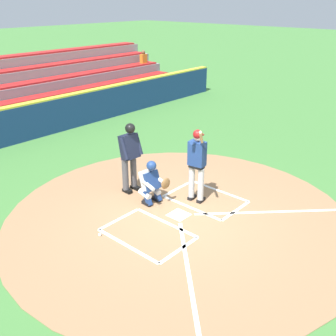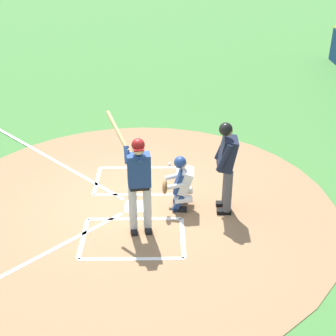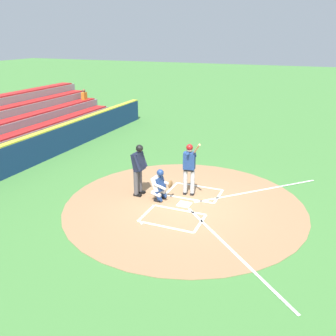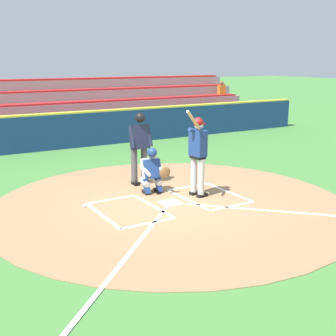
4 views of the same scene
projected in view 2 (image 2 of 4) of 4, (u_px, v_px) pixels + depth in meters
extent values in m
plane|color=#427A38|center=(136.00, 207.00, 9.49)|extent=(120.00, 120.00, 0.00)
cylinder|color=#99704C|center=(136.00, 207.00, 9.49)|extent=(8.00, 8.00, 0.01)
cube|color=white|center=(136.00, 206.00, 9.48)|extent=(0.44, 0.44, 0.01)
cube|color=white|center=(183.00, 237.00, 8.57)|extent=(1.20, 0.08, 0.01)
cube|color=white|center=(83.00, 238.00, 8.55)|extent=(1.20, 0.08, 0.01)
cube|color=white|center=(135.00, 219.00, 9.08)|extent=(0.08, 1.80, 0.01)
cube|color=white|center=(131.00, 259.00, 8.03)|extent=(0.08, 1.80, 0.01)
cube|color=white|center=(179.00, 180.00, 10.42)|extent=(1.20, 0.08, 0.01)
cube|color=white|center=(97.00, 181.00, 10.40)|extent=(1.20, 0.08, 0.01)
cube|color=white|center=(137.00, 195.00, 9.88)|extent=(0.08, 1.80, 0.01)
cube|color=white|center=(139.00, 168.00, 10.94)|extent=(0.08, 1.80, 0.01)
cube|color=white|center=(52.00, 159.00, 11.31)|extent=(3.73, 3.73, 0.01)
cylinder|color=#BCBCBC|center=(147.00, 207.00, 8.55)|extent=(0.15, 0.15, 0.84)
cube|color=black|center=(148.00, 229.00, 8.73)|extent=(0.27, 0.15, 0.09)
cylinder|color=#BCBCBC|center=(133.00, 209.00, 8.52)|extent=(0.15, 0.15, 0.84)
cube|color=black|center=(134.00, 231.00, 8.70)|extent=(0.27, 0.15, 0.09)
cube|color=black|center=(139.00, 186.00, 8.31)|extent=(0.26, 0.37, 0.10)
cube|color=navy|center=(139.00, 170.00, 8.17)|extent=(0.29, 0.43, 0.60)
sphere|color=beige|center=(138.00, 149.00, 7.96)|extent=(0.21, 0.21, 0.21)
sphere|color=maroon|center=(138.00, 145.00, 7.94)|extent=(0.23, 0.23, 0.23)
cube|color=maroon|center=(139.00, 150.00, 7.86)|extent=(0.13, 0.18, 0.02)
cylinder|color=navy|center=(139.00, 154.00, 8.08)|extent=(0.44, 0.14, 0.21)
cylinder|color=navy|center=(127.00, 155.00, 8.05)|extent=(0.27, 0.12, 0.29)
cylinder|color=tan|center=(117.00, 131.00, 8.21)|extent=(0.65, 0.44, 0.53)
cylinder|color=tan|center=(127.00, 150.00, 8.07)|extent=(0.10, 0.11, 0.08)
cube|color=black|center=(180.00, 210.00, 9.32)|extent=(0.14, 0.27, 0.09)
cube|color=navy|center=(178.00, 203.00, 9.25)|extent=(0.14, 0.25, 0.37)
cylinder|color=silver|center=(183.00, 199.00, 9.21)|extent=(0.18, 0.37, 0.21)
cube|color=black|center=(181.00, 201.00, 9.60)|extent=(0.14, 0.27, 0.09)
cube|color=navy|center=(179.00, 194.00, 9.53)|extent=(0.14, 0.25, 0.37)
cylinder|color=silver|center=(184.00, 191.00, 9.49)|extent=(0.18, 0.37, 0.21)
cube|color=silver|center=(185.00, 180.00, 9.19)|extent=(0.42, 0.38, 0.52)
cube|color=navy|center=(179.00, 180.00, 9.19)|extent=(0.43, 0.25, 0.46)
sphere|color=beige|center=(181.00, 163.00, 9.02)|extent=(0.21, 0.21, 0.21)
sphere|color=navy|center=(180.00, 162.00, 9.01)|extent=(0.24, 0.24, 0.24)
cylinder|color=silver|center=(175.00, 186.00, 9.03)|extent=(0.12, 0.45, 0.20)
cylinder|color=silver|center=(176.00, 176.00, 9.38)|extent=(0.12, 0.45, 0.20)
ellipsoid|color=brown|center=(165.00, 187.00, 9.05)|extent=(0.29, 0.12, 0.28)
cylinder|color=#4C4C51|center=(228.00, 191.00, 9.03)|extent=(0.16, 0.16, 0.86)
cube|color=black|center=(224.00, 212.00, 9.25)|extent=(0.14, 0.29, 0.09)
cylinder|color=#4C4C51|center=(227.00, 184.00, 9.27)|extent=(0.16, 0.16, 0.86)
cube|color=black|center=(223.00, 204.00, 9.49)|extent=(0.14, 0.29, 0.09)
cube|color=#191E33|center=(227.00, 153.00, 8.80)|extent=(0.46, 0.38, 0.66)
sphere|color=#9E7051|center=(227.00, 130.00, 8.58)|extent=(0.22, 0.22, 0.22)
sphere|color=black|center=(226.00, 129.00, 8.57)|extent=(0.25, 0.25, 0.25)
cylinder|color=#191E33|center=(224.00, 158.00, 8.58)|extent=(0.11, 0.29, 0.56)
cylinder|color=#191E33|center=(222.00, 146.00, 9.00)|extent=(0.11, 0.29, 0.56)
sphere|color=white|center=(169.00, 164.00, 11.05)|extent=(0.07, 0.07, 0.07)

